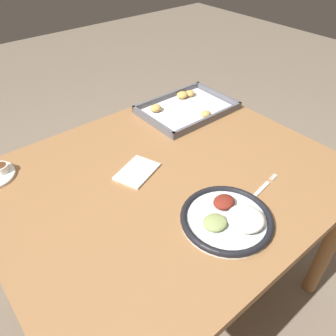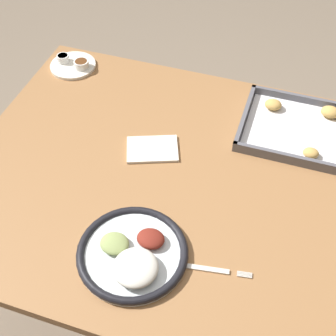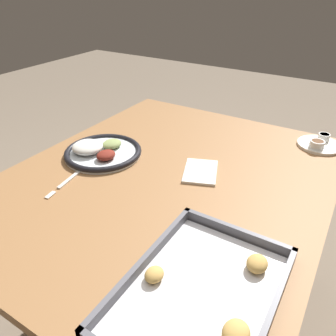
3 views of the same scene
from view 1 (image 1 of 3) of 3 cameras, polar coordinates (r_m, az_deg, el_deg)
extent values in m
plane|color=#7A6B59|center=(1.65, -0.03, -20.18)|extent=(8.00, 8.00, 0.00)
cube|color=olive|center=(1.11, -0.05, -1.82)|extent=(1.13, 0.94, 0.03)
cylinder|color=olive|center=(1.52, 26.44, -11.52)|extent=(0.06, 0.06, 0.67)
cylinder|color=olive|center=(1.52, -26.63, -11.80)|extent=(0.06, 0.06, 0.67)
cylinder|color=olive|center=(1.85, 4.14, 3.25)|extent=(0.06, 0.06, 0.67)
cylinder|color=silver|center=(0.97, 10.28, -8.74)|extent=(0.26, 0.26, 0.01)
torus|color=black|center=(0.96, 10.32, -8.50)|extent=(0.27, 0.27, 0.02)
ellipsoid|color=silver|center=(0.95, 13.37, -8.58)|extent=(0.11, 0.11, 0.04)
ellipsoid|color=maroon|center=(0.99, 9.71, -5.85)|extent=(0.07, 0.06, 0.03)
ellipsoid|color=#8C9E5B|center=(0.93, 8.17, -9.38)|extent=(0.07, 0.06, 0.02)
cube|color=silver|center=(1.07, 15.19, -4.38)|extent=(0.15, 0.03, 0.00)
cylinder|color=silver|center=(1.14, 18.12, -1.61)|extent=(0.04, 0.01, 0.00)
cylinder|color=silver|center=(1.14, 17.96, -1.54)|extent=(0.04, 0.01, 0.00)
cylinder|color=silver|center=(1.15, 17.80, -1.46)|extent=(0.04, 0.01, 0.00)
cylinder|color=silver|center=(1.15, 17.65, -1.38)|extent=(0.04, 0.01, 0.00)
cylinder|color=silver|center=(1.23, -27.10, -0.05)|extent=(0.05, 0.05, 0.03)
cylinder|color=#593319|center=(1.22, -27.23, 0.30)|extent=(0.04, 0.04, 0.01)
cube|color=#595960|center=(1.46, 3.35, 10.01)|extent=(0.39, 0.28, 0.01)
cube|color=silver|center=(1.46, 3.35, 10.15)|extent=(0.36, 0.26, 0.00)
cube|color=#595960|center=(1.37, 7.14, 8.44)|extent=(0.39, 0.01, 0.03)
cube|color=#595960|center=(1.54, -0.02, 12.41)|extent=(0.39, 0.01, 0.03)
cube|color=#595960|center=(1.35, -2.69, 8.12)|extent=(0.01, 0.28, 0.03)
cube|color=#595960|center=(1.58, 8.63, 12.56)|extent=(0.01, 0.28, 0.03)
ellipsoid|color=tan|center=(1.41, 6.60, 9.34)|extent=(0.04, 0.04, 0.02)
ellipsoid|color=tan|center=(1.55, 2.44, 12.56)|extent=(0.05, 0.04, 0.03)
ellipsoid|color=tan|center=(1.44, -2.16, 10.37)|extent=(0.05, 0.04, 0.03)
ellipsoid|color=tan|center=(1.55, 2.51, 12.60)|extent=(0.06, 0.05, 0.03)
ellipsoid|color=tan|center=(1.57, 3.81, 12.84)|extent=(0.05, 0.04, 0.03)
cube|color=silver|center=(1.11, -5.40, -0.61)|extent=(0.17, 0.15, 0.01)
camera|label=2|loc=(0.85, 78.63, 31.83)|focal=50.00mm
camera|label=3|loc=(1.69, 11.56, 32.96)|focal=35.00mm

